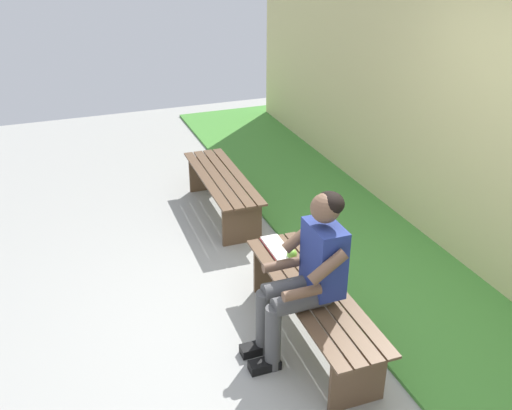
# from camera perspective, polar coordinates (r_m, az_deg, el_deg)

# --- Properties ---
(ground_plane) EXTENTS (10.00, 7.00, 0.04)m
(ground_plane) POSITION_cam_1_polar(r_m,az_deg,el_deg) (5.03, -10.52, -8.23)
(ground_plane) COLOR #9E9E99
(grass_strip) EXTENTS (9.00, 2.08, 0.03)m
(grass_strip) POSITION_cam_1_polar(r_m,az_deg,el_deg) (5.80, 13.44, -3.05)
(grass_strip) COLOR #478C38
(grass_strip) RESTS_ON ground
(brick_wall) EXTENTS (9.50, 0.24, 2.59)m
(brick_wall) POSITION_cam_1_polar(r_m,az_deg,el_deg) (5.14, 22.42, 7.36)
(brick_wall) COLOR #D1C684
(brick_wall) RESTS_ON ground
(bench_near) EXTENTS (1.65, 0.46, 0.44)m
(bench_near) POSITION_cam_1_polar(r_m,az_deg,el_deg) (4.23, 5.58, -9.53)
(bench_near) COLOR brown
(bench_near) RESTS_ON ground
(bench_far) EXTENTS (1.54, 0.46, 0.44)m
(bench_far) POSITION_cam_1_polar(r_m,az_deg,el_deg) (5.97, -3.38, 1.94)
(bench_far) COLOR brown
(bench_far) RESTS_ON ground
(person_seated) EXTENTS (0.50, 0.69, 1.24)m
(person_seated) POSITION_cam_1_polar(r_m,az_deg,el_deg) (3.92, 5.11, -6.53)
(person_seated) COLOR navy
(person_seated) RESTS_ON ground
(apple) EXTENTS (0.08, 0.08, 0.08)m
(apple) POSITION_cam_1_polar(r_m,az_deg,el_deg) (4.48, 3.59, -4.89)
(apple) COLOR #72B738
(apple) RESTS_ON bench_near
(book_open) EXTENTS (0.41, 0.16, 0.02)m
(book_open) POSITION_cam_1_polar(r_m,az_deg,el_deg) (4.61, 2.17, -4.33)
(book_open) COLOR white
(book_open) RESTS_ON bench_near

